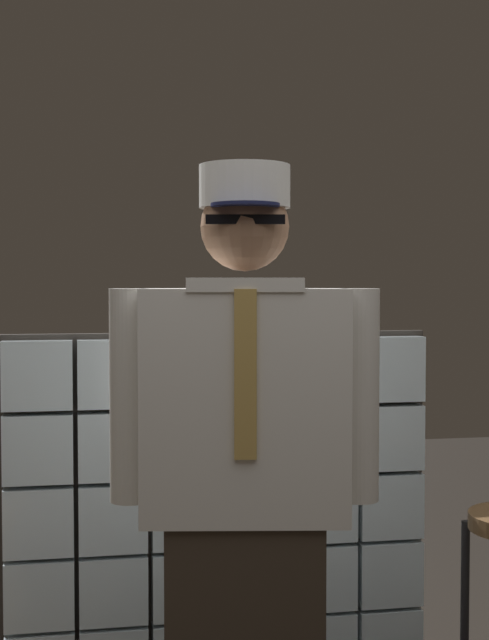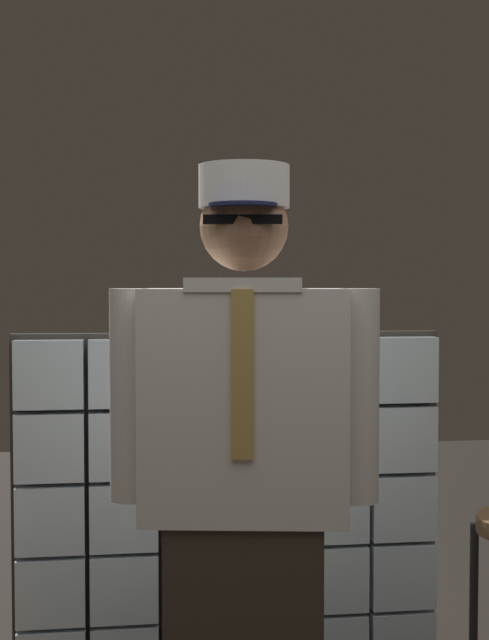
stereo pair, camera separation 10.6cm
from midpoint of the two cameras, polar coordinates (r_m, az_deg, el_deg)
The scene contains 2 objects.
glass_block_wall at distance 3.34m, azimuth 0.05°, elevation -12.20°, with size 1.58×0.10×1.32m.
standing_person at distance 2.39m, azimuth 1.26°, elevation -10.90°, with size 0.72×0.34×1.79m.
Camera 2 is at (-0.39, -1.94, 1.48)m, focal length 50.07 mm.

